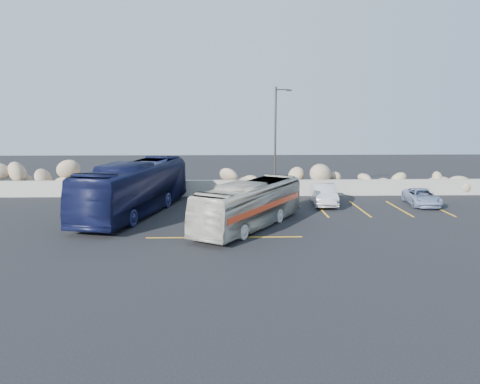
{
  "coord_description": "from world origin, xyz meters",
  "views": [
    {
      "loc": [
        -0.83,
        -22.94,
        6.4
      ],
      "look_at": [
        -0.1,
        4.0,
        1.69
      ],
      "focal_mm": 35.0,
      "sensor_mm": 36.0,
      "label": 1
    }
  ],
  "objects_px": {
    "vintage_bus": "(250,205)",
    "car_b": "(324,195)",
    "tour_coach": "(134,188)",
    "car_d": "(422,197)",
    "lamppost": "(276,141)",
    "car_a": "(271,196)"
  },
  "relations": [
    {
      "from": "lamppost",
      "to": "car_a",
      "type": "height_order",
      "value": "lamppost"
    },
    {
      "from": "vintage_bus",
      "to": "car_a",
      "type": "xyz_separation_m",
      "value": [
        1.74,
        5.99,
        -0.61
      ]
    },
    {
      "from": "tour_coach",
      "to": "car_b",
      "type": "relative_size",
      "value": 2.76
    },
    {
      "from": "car_a",
      "to": "car_b",
      "type": "height_order",
      "value": "car_b"
    },
    {
      "from": "lamppost",
      "to": "tour_coach",
      "type": "bearing_deg",
      "value": -158.03
    },
    {
      "from": "car_d",
      "to": "lamppost",
      "type": "bearing_deg",
      "value": 177.6
    },
    {
      "from": "vintage_bus",
      "to": "car_b",
      "type": "height_order",
      "value": "vintage_bus"
    },
    {
      "from": "lamppost",
      "to": "car_d",
      "type": "height_order",
      "value": "lamppost"
    },
    {
      "from": "car_b",
      "to": "car_d",
      "type": "relative_size",
      "value": 1.07
    },
    {
      "from": "tour_coach",
      "to": "car_a",
      "type": "xyz_separation_m",
      "value": [
        8.74,
        2.48,
        -0.97
      ]
    },
    {
      "from": "lamppost",
      "to": "tour_coach",
      "type": "relative_size",
      "value": 0.68
    },
    {
      "from": "tour_coach",
      "to": "car_a",
      "type": "height_order",
      "value": "tour_coach"
    },
    {
      "from": "vintage_bus",
      "to": "car_a",
      "type": "relative_size",
      "value": 2.33
    },
    {
      "from": "tour_coach",
      "to": "lamppost",
      "type": "bearing_deg",
      "value": 35.56
    },
    {
      "from": "tour_coach",
      "to": "car_b",
      "type": "xyz_separation_m",
      "value": [
        12.41,
        2.63,
        -0.94
      ]
    },
    {
      "from": "vintage_bus",
      "to": "tour_coach",
      "type": "bearing_deg",
      "value": -175.19
    },
    {
      "from": "vintage_bus",
      "to": "tour_coach",
      "type": "height_order",
      "value": "tour_coach"
    },
    {
      "from": "lamppost",
      "to": "car_b",
      "type": "height_order",
      "value": "lamppost"
    },
    {
      "from": "lamppost",
      "to": "car_a",
      "type": "relative_size",
      "value": 2.02
    },
    {
      "from": "car_a",
      "to": "car_d",
      "type": "xyz_separation_m",
      "value": [
        10.34,
        -0.17,
        -0.12
      ]
    },
    {
      "from": "tour_coach",
      "to": "car_d",
      "type": "height_order",
      "value": "tour_coach"
    },
    {
      "from": "lamppost",
      "to": "car_d",
      "type": "xyz_separation_m",
      "value": [
        9.92,
        -1.39,
        -3.74
      ]
    }
  ]
}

